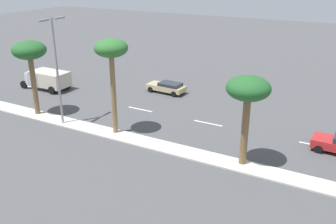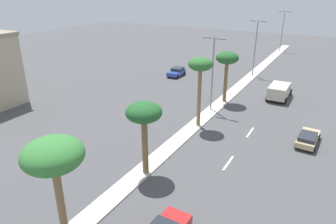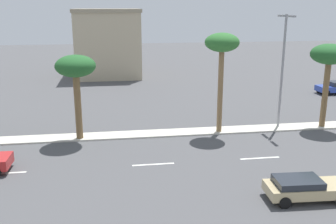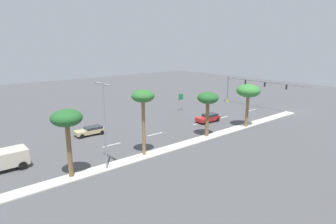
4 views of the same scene
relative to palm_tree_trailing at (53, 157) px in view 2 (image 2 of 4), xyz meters
The scene contains 15 objects.
ground_plane 22.13m from the palm_tree_trailing, 89.03° to the left, with size 160.00×160.00×0.00m, color #4C4C4F.
median_curb 32.33m from the palm_tree_trailing, 89.35° to the left, with size 1.80×94.16×0.12m, color beige.
lane_stripe_trailing 16.41m from the palm_tree_trailing, 64.65° to the left, with size 0.20×2.80×0.01m, color silver.
lane_stripe_front 23.00m from the palm_tree_trailing, 72.84° to the left, with size 0.20×2.80×0.01m, color silver.
lane_stripe_rear 37.16m from the palm_tree_trailing, 79.70° to the left, with size 0.20×2.80×0.01m, color silver.
palm_tree_trailing is the anchor object (origin of this frame).
palm_tree_rear 8.73m from the palm_tree_trailing, 85.17° to the left, with size 3.04×3.04×6.53m.
palm_tree_front 20.01m from the palm_tree_trailing, 87.96° to the left, with size 2.72×2.72×8.03m.
palm_tree_far 29.20m from the palm_tree_trailing, 88.81° to the left, with size 3.09×3.09×7.05m.
street_lamp_far 25.43m from the palm_tree_trailing, 89.85° to the left, with size 2.90×0.24×9.40m.
street_lamp_trailing 44.75m from the palm_tree_trailing, 89.46° to the left, with size 2.90×0.24×9.63m.
street_lamp_front 70.16m from the palm_tree_trailing, 89.72° to the left, with size 2.90×0.24×9.48m.
sedan_tan_left 25.33m from the palm_tree_trailing, 59.76° to the left, with size 2.12×4.52×1.23m.
sedan_blue_leading 39.81m from the palm_tree_trailing, 106.99° to the left, with size 2.11×4.05×1.48m.
box_truck 35.47m from the palm_tree_trailing, 78.44° to the left, with size 2.75×5.73×2.13m.
Camera 2 is at (13.48, 4.65, 15.44)m, focal length 33.12 mm.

